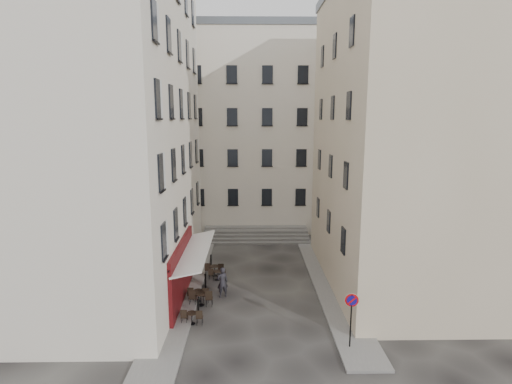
{
  "coord_description": "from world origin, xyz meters",
  "views": [
    {
      "loc": [
        -0.46,
        -20.75,
        10.38
      ],
      "look_at": [
        -0.1,
        4.0,
        5.8
      ],
      "focal_mm": 28.0,
      "sensor_mm": 36.0,
      "label": 1
    }
  ],
  "objects_px": {
    "bistro_table_b": "(201,298)",
    "pedestrian": "(222,282)",
    "bistro_table_a": "(192,317)",
    "no_parking_sign": "(351,310)"
  },
  "relations": [
    {
      "from": "bistro_table_b",
      "to": "pedestrian",
      "type": "height_order",
      "value": "pedestrian"
    },
    {
      "from": "bistro_table_a",
      "to": "pedestrian",
      "type": "bearing_deg",
      "value": 67.19
    },
    {
      "from": "no_parking_sign",
      "to": "bistro_table_a",
      "type": "distance_m",
      "value": 8.02
    },
    {
      "from": "bistro_table_a",
      "to": "bistro_table_b",
      "type": "distance_m",
      "value": 2.04
    },
    {
      "from": "no_parking_sign",
      "to": "pedestrian",
      "type": "xyz_separation_m",
      "value": [
        -6.18,
        5.52,
        -0.99
      ]
    },
    {
      "from": "no_parking_sign",
      "to": "bistro_table_b",
      "type": "bearing_deg",
      "value": 156.77
    },
    {
      "from": "bistro_table_a",
      "to": "pedestrian",
      "type": "xyz_separation_m",
      "value": [
        1.34,
        3.19,
        0.51
      ]
    },
    {
      "from": "no_parking_sign",
      "to": "pedestrian",
      "type": "relative_size",
      "value": 1.48
    },
    {
      "from": "bistro_table_b",
      "to": "no_parking_sign",
      "type": "bearing_deg",
      "value": -30.82
    },
    {
      "from": "bistro_table_a",
      "to": "bistro_table_b",
      "type": "height_order",
      "value": "bistro_table_b"
    }
  ]
}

